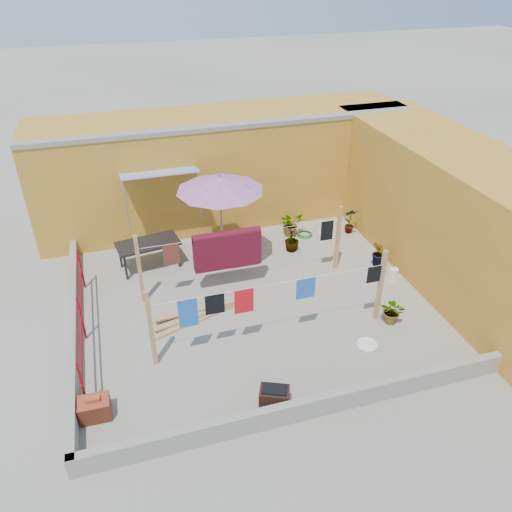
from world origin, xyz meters
name	(u,v)px	position (x,y,z in m)	size (l,w,h in m)	color
ground	(253,302)	(0.00, 0.00, 0.00)	(80.00, 80.00, 0.00)	#9E998E
wall_back	(224,166)	(0.50, 4.69, 1.61)	(11.00, 3.27, 3.21)	#C0812A
wall_right	(453,213)	(5.20, 0.00, 1.60)	(2.40, 9.00, 3.20)	#C0812A
parapet_front	(311,407)	(0.00, -3.58, 0.22)	(8.30, 0.16, 0.44)	gray
parapet_left	(73,327)	(-4.08, 0.00, 0.22)	(0.16, 7.30, 0.44)	gray
red_railing	(80,312)	(-3.85, -0.20, 0.72)	(0.05, 4.20, 1.10)	maroon
clothesline_rig	(233,256)	(-0.34, 0.54, 1.04)	(5.09, 2.35, 1.80)	tan
patio_umbrella	(220,184)	(-0.31, 1.76, 2.34)	(2.72, 2.72, 2.61)	gray
outdoor_table	(148,245)	(-2.17, 2.28, 0.67)	(1.69, 1.02, 0.75)	black
brick_stack	(95,408)	(-3.70, -2.47, 0.21)	(0.56, 0.41, 0.48)	#A14125
lumber_pile	(200,314)	(-1.32, -0.18, 0.07)	(2.37, 0.88, 0.15)	tan
brazier	(274,398)	(-0.56, -3.20, 0.24)	(0.64, 0.55, 0.48)	black
white_basin	(367,345)	(1.86, -2.21, 0.04)	(0.46, 0.46, 0.08)	silver
water_jug_a	(393,274)	(3.70, -0.11, 0.15)	(0.22, 0.22, 0.34)	silver
water_jug_b	(322,236)	(2.73, 2.23, 0.14)	(0.20, 0.20, 0.32)	silver
green_hose	(305,234)	(2.38, 2.68, 0.03)	(0.47, 0.47, 0.07)	#176922
plant_back_a	(291,224)	(1.99, 2.84, 0.37)	(0.66, 0.57, 0.73)	#235819
plant_back_b	(292,239)	(1.71, 1.98, 0.36)	(0.40, 0.40, 0.72)	#235819
plant_right_a	(350,220)	(3.70, 2.44, 0.41)	(0.43, 0.29, 0.82)	#235819
plant_right_b	(379,254)	(3.62, 0.55, 0.38)	(0.42, 0.34, 0.76)	#235819
plant_right_c	(393,311)	(2.77, -1.63, 0.30)	(0.55, 0.47, 0.61)	#235819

